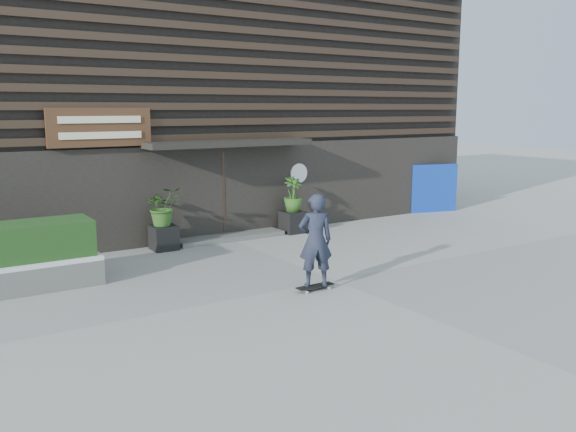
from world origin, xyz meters
TOP-DOWN VIEW (x-y plane):
  - ground at (0.00, 0.00)m, footprint 80.00×80.00m
  - entrance_step at (0.00, 4.60)m, footprint 3.00×0.80m
  - planter_pot_left at (-1.90, 4.40)m, footprint 0.60×0.60m
  - bamboo_left at (-1.90, 4.40)m, footprint 0.86×0.75m
  - planter_pot_right at (1.90, 4.40)m, footprint 0.60×0.60m
  - bamboo_right at (1.90, 4.40)m, footprint 0.54×0.54m
  - raised_bed at (-5.73, 2.80)m, footprint 3.50×1.20m
  - snow_layer at (-5.73, 2.80)m, footprint 3.50×1.20m
  - hedge at (-5.73, 2.80)m, footprint 3.30×1.00m
  - blue_tarp at (7.75, 4.70)m, footprint 1.69×0.53m
  - building at (-0.00, 9.96)m, footprint 18.00×11.00m
  - skateboarder at (-0.72, -0.36)m, footprint 0.78×0.63m

SIDE VIEW (x-z plane):
  - ground at x=0.00m, z-range 0.00..0.00m
  - entrance_step at x=0.00m, z-range 0.00..0.12m
  - raised_bed at x=-5.73m, z-range 0.00..0.50m
  - planter_pot_left at x=-1.90m, z-range 0.00..0.60m
  - planter_pot_right at x=1.90m, z-range 0.00..0.60m
  - snow_layer at x=-5.73m, z-range 0.50..0.58m
  - blue_tarp at x=7.75m, z-range 0.00..1.60m
  - hedge at x=-5.73m, z-range 0.58..1.28m
  - skateboarder at x=-0.72m, z-range 0.04..1.91m
  - bamboo_left at x=-1.90m, z-range 0.60..1.56m
  - bamboo_right at x=1.90m, z-range 0.60..1.56m
  - building at x=0.00m, z-range -0.01..7.99m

